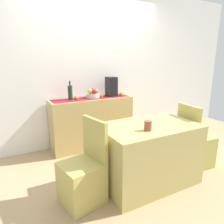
# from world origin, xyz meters

# --- Properties ---
(ground_plane) EXTENTS (6.40, 6.40, 0.02)m
(ground_plane) POSITION_xyz_m (0.00, 0.00, -0.01)
(ground_plane) COLOR tan
(ground_plane) RESTS_ON ground
(room_wall_rear) EXTENTS (6.40, 0.06, 2.70)m
(room_wall_rear) POSITION_xyz_m (0.00, 1.18, 1.35)
(room_wall_rear) COLOR white
(room_wall_rear) RESTS_ON ground
(sideboard_console) EXTENTS (1.39, 0.42, 0.86)m
(sideboard_console) POSITION_xyz_m (-0.17, 0.92, 0.43)
(sideboard_console) COLOR tan
(sideboard_console) RESTS_ON ground
(table_runner) EXTENTS (1.31, 0.32, 0.01)m
(table_runner) POSITION_xyz_m (-0.17, 0.92, 0.86)
(table_runner) COLOR maroon
(table_runner) RESTS_ON sideboard_console
(fruit_bowl) EXTENTS (0.22, 0.22, 0.08)m
(fruit_bowl) POSITION_xyz_m (-0.13, 0.92, 0.90)
(fruit_bowl) COLOR silver
(fruit_bowl) RESTS_ON table_runner
(apple_front) EXTENTS (0.08, 0.08, 0.08)m
(apple_front) POSITION_xyz_m (-0.12, 0.96, 0.98)
(apple_front) COLOR red
(apple_front) RESTS_ON fruit_bowl
(apple_upper) EXTENTS (0.07, 0.07, 0.07)m
(apple_upper) POSITION_xyz_m (-0.13, 0.86, 0.98)
(apple_upper) COLOR red
(apple_upper) RESTS_ON fruit_bowl
(apple_center) EXTENTS (0.08, 0.08, 0.08)m
(apple_center) POSITION_xyz_m (-0.19, 0.91, 0.98)
(apple_center) COLOR gold
(apple_center) RESTS_ON fruit_bowl
(apple_left) EXTENTS (0.07, 0.07, 0.07)m
(apple_left) POSITION_xyz_m (-0.08, 0.89, 0.97)
(apple_left) COLOR #87AC36
(apple_left) RESTS_ON fruit_bowl
(wine_bottle) EXTENTS (0.07, 0.07, 0.31)m
(wine_bottle) POSITION_xyz_m (-0.52, 0.92, 0.98)
(wine_bottle) COLOR #1D3426
(wine_bottle) RESTS_ON sideboard_console
(coffee_maker) EXTENTS (0.16, 0.18, 0.34)m
(coffee_maker) POSITION_xyz_m (0.21, 0.92, 1.02)
(coffee_maker) COLOR black
(coffee_maker) RESTS_ON sideboard_console
(orange_loose_near_bowl) EXTENTS (0.07, 0.07, 0.07)m
(orange_loose_near_bowl) POSITION_xyz_m (-0.00, 0.88, 0.89)
(orange_loose_near_bowl) COLOR orange
(orange_loose_near_bowl) RESTS_ON sideboard_console
(orange_loose_end) EXTENTS (0.07, 0.07, 0.07)m
(orange_loose_end) POSITION_xyz_m (-0.43, 0.90, 0.89)
(orange_loose_end) COLOR orange
(orange_loose_end) RESTS_ON sideboard_console
(orange_loose_mid) EXTENTS (0.07, 0.07, 0.07)m
(orange_loose_mid) POSITION_xyz_m (0.38, 0.85, 0.89)
(orange_loose_mid) COLOR orange
(orange_loose_mid) RESTS_ON sideboard_console
(dining_table) EXTENTS (1.16, 0.74, 0.74)m
(dining_table) POSITION_xyz_m (0.02, -0.40, 0.37)
(dining_table) COLOR tan
(dining_table) RESTS_ON ground
(coffee_cup) EXTENTS (0.08, 0.08, 0.11)m
(coffee_cup) POSITION_xyz_m (-0.12, -0.55, 0.79)
(coffee_cup) COLOR brown
(coffee_cup) RESTS_ON dining_table
(chair_near_window) EXTENTS (0.47, 0.47, 0.90)m
(chair_near_window) POSITION_xyz_m (-0.83, -0.39, 0.27)
(chair_near_window) COLOR tan
(chair_near_window) RESTS_ON ground
(chair_by_corner) EXTENTS (0.43, 0.43, 0.90)m
(chair_by_corner) POSITION_xyz_m (0.86, -0.39, 0.27)
(chair_by_corner) COLOR tan
(chair_by_corner) RESTS_ON ground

